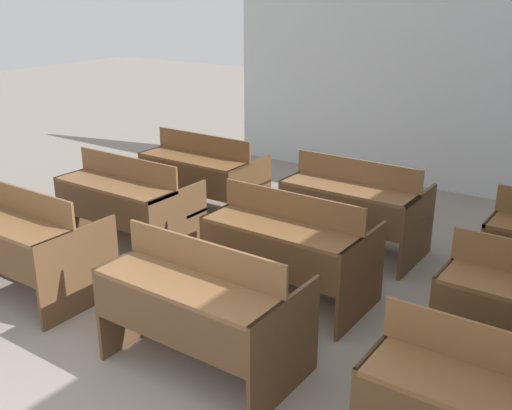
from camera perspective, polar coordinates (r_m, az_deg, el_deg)
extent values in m
cube|color=silver|center=(7.62, 18.14, 11.80)|extent=(6.05, 0.06, 2.88)
cube|color=brown|center=(4.82, -16.43, -6.05)|extent=(0.03, 0.77, 0.69)
cube|color=brown|center=(5.07, -22.89, -1.51)|extent=(1.26, 0.38, 0.03)
cube|color=brown|center=(5.12, -21.41, 0.40)|extent=(1.26, 0.02, 0.22)
cube|color=brown|center=(5.39, -18.68, -2.88)|extent=(1.26, 0.29, 0.03)
cube|color=brown|center=(5.49, -18.39, -5.32)|extent=(1.20, 0.04, 0.04)
cube|color=brown|center=(4.39, -11.05, -8.27)|extent=(0.03, 0.77, 0.69)
cube|color=brown|center=(3.71, 2.81, -13.59)|extent=(0.03, 0.77, 0.69)
cube|color=brown|center=(3.73, -6.82, -7.65)|extent=(1.26, 0.38, 0.03)
cube|color=brown|center=(3.70, -8.59, -11.01)|extent=(1.20, 0.02, 0.31)
cube|color=brown|center=(3.80, -5.09, -4.94)|extent=(1.26, 0.02, 0.22)
cube|color=brown|center=(4.15, -2.66, -8.77)|extent=(1.26, 0.29, 0.03)
cube|color=brown|center=(4.28, -2.61, -11.75)|extent=(1.20, 0.04, 0.04)
cube|color=brown|center=(3.47, 11.97, -16.72)|extent=(0.03, 0.77, 0.69)
cube|color=brown|center=(3.00, 22.17, -16.74)|extent=(1.26, 0.38, 0.03)
cube|color=brown|center=(6.37, -15.61, 0.42)|extent=(0.03, 0.77, 0.69)
cube|color=brown|center=(5.52, -7.34, -2.00)|extent=(0.03, 0.77, 0.69)
cube|color=brown|center=(5.70, -13.40, 1.83)|extent=(1.26, 0.38, 0.03)
cube|color=brown|center=(5.64, -14.61, -0.28)|extent=(1.20, 0.02, 0.31)
cube|color=brown|center=(5.78, -12.18, 3.48)|extent=(1.26, 0.02, 0.22)
cube|color=brown|center=(6.07, -10.18, 0.43)|extent=(1.26, 0.29, 0.03)
cube|color=brown|center=(6.15, -10.04, -1.80)|extent=(1.20, 0.04, 0.04)
cube|color=brown|center=(5.16, -2.43, -3.48)|extent=(0.03, 0.77, 0.69)
cube|color=brown|center=(4.58, 10.01, -6.93)|extent=(0.03, 0.77, 0.69)
cube|color=brown|center=(4.56, 2.20, -2.24)|extent=(1.26, 0.38, 0.03)
cube|color=brown|center=(4.48, 0.92, -4.96)|extent=(1.20, 0.02, 0.31)
cube|color=brown|center=(4.65, 3.43, -0.11)|extent=(1.26, 0.02, 0.22)
cube|color=brown|center=(5.00, 4.86, -3.61)|extent=(1.26, 0.29, 0.03)
cube|color=brown|center=(5.11, 4.78, -6.21)|extent=(1.20, 0.04, 0.04)
cube|color=brown|center=(4.40, 17.83, -8.81)|extent=(0.03, 0.77, 0.69)
cube|color=#53371E|center=(7.08, -8.72, 2.90)|extent=(0.03, 0.77, 0.69)
cube|color=#53371E|center=(6.33, -0.58, 1.07)|extent=(0.03, 0.77, 0.69)
cube|color=brown|center=(6.46, -6.06, 4.38)|extent=(1.26, 0.38, 0.03)
cube|color=#53371E|center=(6.37, -7.06, 2.54)|extent=(1.20, 0.02, 0.31)
cube|color=brown|center=(6.56, -5.07, 5.80)|extent=(1.26, 0.02, 0.22)
cube|color=brown|center=(6.85, -3.61, 2.98)|extent=(1.26, 0.29, 0.03)
cube|color=#53371E|center=(6.93, -3.57, 0.97)|extent=(1.20, 0.04, 0.04)
cube|color=brown|center=(6.05, 4.20, 0.11)|extent=(0.03, 0.77, 0.69)
cube|color=brown|center=(5.57, 15.13, -2.35)|extent=(0.03, 0.77, 0.69)
cube|color=brown|center=(5.51, 8.74, 1.52)|extent=(1.26, 0.38, 0.03)
cube|color=brown|center=(5.41, 7.79, -0.67)|extent=(1.20, 0.02, 0.31)
cube|color=brown|center=(5.63, 9.64, 3.21)|extent=(1.26, 0.02, 0.22)
cube|color=brown|center=(5.97, 10.47, 0.09)|extent=(1.26, 0.29, 0.03)
cube|color=brown|center=(6.06, 10.33, -2.17)|extent=(1.20, 0.04, 0.04)
cube|color=#53361D|center=(5.38, 21.51, -3.89)|extent=(0.03, 0.77, 0.69)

